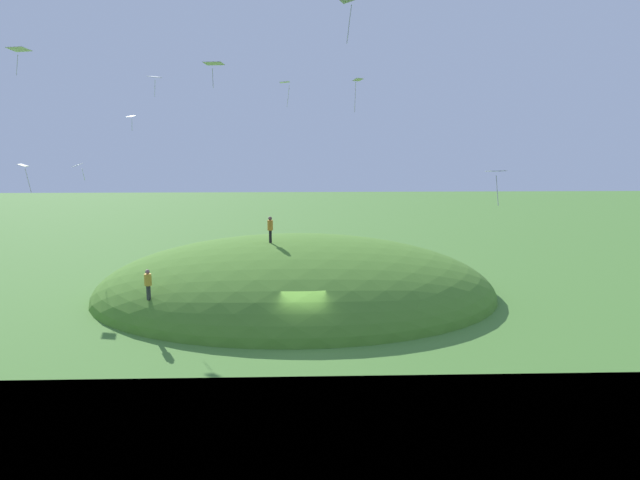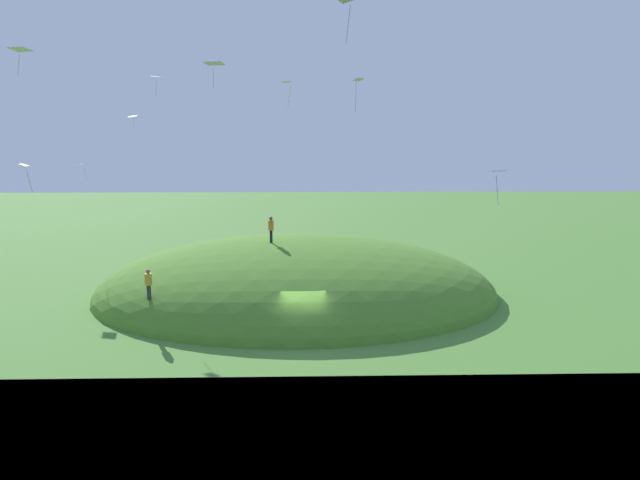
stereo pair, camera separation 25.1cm
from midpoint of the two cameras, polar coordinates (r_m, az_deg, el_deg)
name	(u,v)px [view 2 (the right image)]	position (r m, az deg, el deg)	size (l,w,h in m)	color
ground_plane	(303,336)	(33.96, -1.37, -9.09)	(160.00, 160.00, 0.00)	#4D8133
grass_hill	(296,295)	(42.22, -2.07, -5.19)	(21.48, 27.76, 7.95)	#4C7F28
person_watching_kites	(271,226)	(40.05, -4.49, 1.33)	(0.50, 0.50, 1.76)	black
person_walking_path	(148,280)	(35.66, -15.77, -3.72)	(0.56, 0.56, 1.78)	#313631
kite_0	(496,173)	(31.98, 16.59, 6.10)	(0.82, 1.03, 1.81)	white
kite_1	(20,50)	(39.49, -26.37, 15.82)	(1.18, 1.40, 1.54)	white
kite_2	(348,0)	(28.28, 2.98, 21.77)	(1.32, 1.08, 2.03)	silver
kite_3	(25,168)	(37.58, -26.01, 6.16)	(0.65, 0.63, 1.61)	white
kite_4	(156,78)	(43.41, -15.14, 14.60)	(0.97, 0.97, 1.38)	white
kite_5	(133,117)	(46.85, -17.19, 11.05)	(0.83, 0.83, 1.09)	silver
kite_6	(358,84)	(38.31, 3.82, 14.58)	(0.73, 0.74, 2.06)	white
kite_7	(286,83)	(44.74, -3.05, 14.62)	(1.05, 0.76, 1.81)	white
kite_8	(80,165)	(48.56, -21.67, 6.59)	(1.21, 0.94, 1.33)	white
kite_9	(214,64)	(36.91, -9.79, 16.10)	(0.99, 1.25, 1.45)	silver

